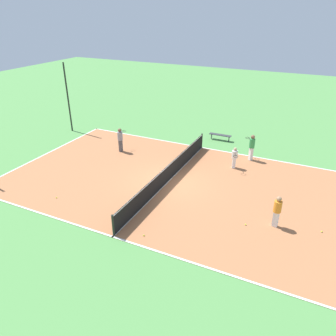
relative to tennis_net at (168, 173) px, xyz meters
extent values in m
plane|color=#518E47|center=(0.00, 0.00, -0.58)|extent=(80.00, 80.00, 0.00)
cube|color=#AD6B42|center=(0.00, 0.00, -0.57)|extent=(11.61, 19.02, 0.02)
cube|color=white|center=(-5.75, 0.00, -0.56)|extent=(0.10, 19.02, 0.00)
cube|color=white|center=(5.75, 0.00, -0.56)|extent=(0.10, 19.02, 0.00)
cube|color=white|center=(0.00, 9.46, -0.56)|extent=(11.61, 0.10, 0.00)
cube|color=white|center=(0.00, 0.00, -0.56)|extent=(11.61, 0.10, 0.00)
cylinder|color=black|center=(-5.65, 0.00, -0.01)|extent=(0.10, 0.10, 1.10)
cylinder|color=black|center=(5.65, 0.00, -0.01)|extent=(0.10, 0.10, 1.10)
cube|color=black|center=(0.00, 0.00, -0.03)|extent=(11.31, 0.03, 1.05)
cube|color=white|center=(0.00, 0.00, 0.46)|extent=(11.31, 0.04, 0.06)
cube|color=#333338|center=(7.79, -0.74, -0.15)|extent=(0.36, 1.70, 0.04)
cylinder|color=#4C4C51|center=(7.79, -1.44, -0.38)|extent=(0.08, 0.08, 0.41)
cylinder|color=#4C4C51|center=(7.79, -0.04, -0.38)|extent=(0.08, 0.08, 0.41)
cube|color=white|center=(3.47, -3.00, -0.21)|extent=(0.30, 0.27, 0.69)
cylinder|color=silver|center=(3.47, -3.00, 0.38)|extent=(0.46, 0.46, 0.49)
sphere|color=tan|center=(3.47, -3.00, 0.72)|extent=(0.21, 0.21, 0.21)
cylinder|color=#262626|center=(3.17, -3.10, 0.50)|extent=(0.27, 0.12, 0.03)
torus|color=black|center=(2.90, -3.19, 0.50)|extent=(0.39, 0.39, 0.02)
cube|color=#4C4C51|center=(2.59, 4.96, -0.13)|extent=(0.28, 0.23, 0.86)
cylinder|color=gray|center=(2.59, 4.96, 0.60)|extent=(0.40, 0.40, 0.60)
sphere|color=brown|center=(2.59, 4.96, 1.03)|extent=(0.26, 0.26, 0.26)
cylinder|color=#262626|center=(2.91, 5.00, 0.75)|extent=(0.28, 0.07, 0.03)
torus|color=black|center=(3.19, 5.04, 0.75)|extent=(0.34, 0.34, 0.02)
cube|color=white|center=(5.13, -3.69, -0.12)|extent=(0.32, 0.32, 0.89)
cylinder|color=green|center=(5.13, -3.69, 0.64)|extent=(0.51, 0.51, 0.62)
sphere|color=brown|center=(5.13, -3.69, 1.08)|extent=(0.27, 0.27, 0.27)
cylinder|color=#262626|center=(5.36, -3.47, 0.79)|extent=(0.22, 0.21, 0.03)
torus|color=black|center=(5.56, -3.28, 0.79)|extent=(0.43, 0.43, 0.02)
cube|color=white|center=(-1.79, -6.42, -0.16)|extent=(0.23, 0.28, 0.80)
cylinder|color=orange|center=(-1.79, -6.42, 0.53)|extent=(0.40, 0.40, 0.56)
sphere|color=#A87A56|center=(-1.79, -6.42, 0.93)|extent=(0.24, 0.24, 0.24)
sphere|color=#CCE033|center=(-5.11, -1.24, -0.53)|extent=(0.07, 0.07, 0.07)
sphere|color=#CCE033|center=(-4.31, 4.61, -0.53)|extent=(0.07, 0.07, 0.07)
sphere|color=#CCE033|center=(-2.32, -5.18, -0.53)|extent=(0.07, 0.07, 0.07)
sphere|color=#CCE033|center=(-1.35, -8.45, -0.53)|extent=(0.07, 0.07, 0.07)
cylinder|color=black|center=(4.55, 11.03, 2.17)|extent=(0.12, 0.12, 5.50)
camera|label=1|loc=(-15.32, -7.34, 8.72)|focal=35.00mm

